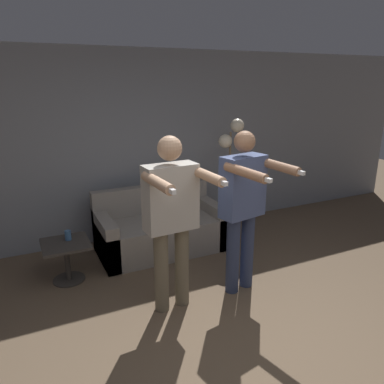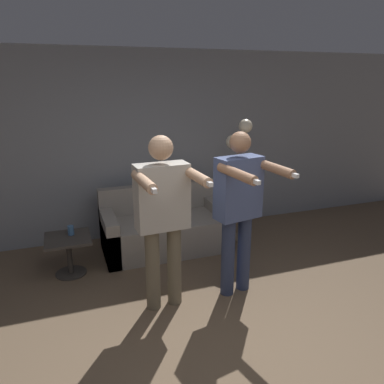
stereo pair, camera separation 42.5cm
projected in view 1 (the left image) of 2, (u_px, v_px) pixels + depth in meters
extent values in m
plane|color=brown|center=(252.00, 367.00, 2.97)|extent=(16.00, 16.00, 0.00)
cube|color=gray|center=(133.00, 147.00, 5.17)|extent=(10.00, 0.05, 2.60)
cube|color=gray|center=(161.00, 235.00, 4.95)|extent=(1.63, 0.83, 0.44)
cube|color=gray|center=(152.00, 198.00, 5.13)|extent=(1.63, 0.14, 0.38)
cube|color=gray|center=(106.00, 240.00, 4.62)|extent=(0.16, 0.83, 0.58)
cube|color=gray|center=(210.00, 221.00, 5.23)|extent=(0.16, 0.83, 0.58)
cylinder|color=#6B604C|center=(161.00, 271.00, 3.60)|extent=(0.14, 0.14, 0.83)
cylinder|color=#6B604C|center=(182.00, 266.00, 3.71)|extent=(0.14, 0.14, 0.83)
cube|color=#B7B2A8|center=(171.00, 198.00, 3.45)|extent=(0.51, 0.25, 0.62)
sphere|color=tan|center=(170.00, 148.00, 3.31)|extent=(0.23, 0.23, 0.23)
cylinder|color=tan|center=(157.00, 183.00, 3.06)|extent=(0.12, 0.51, 0.09)
cube|color=white|center=(171.00, 190.00, 2.85)|extent=(0.04, 0.12, 0.04)
cylinder|color=tan|center=(207.00, 176.00, 3.28)|extent=(0.12, 0.51, 0.09)
cube|color=white|center=(222.00, 183.00, 3.07)|extent=(0.04, 0.12, 0.04)
cylinder|color=#2D3856|center=(233.00, 255.00, 3.92)|extent=(0.14, 0.14, 0.84)
cylinder|color=#2D3856|center=(247.00, 250.00, 4.04)|extent=(0.14, 0.14, 0.84)
cube|color=#475684|center=(243.00, 187.00, 3.77)|extent=(0.50, 0.30, 0.63)
sphere|color=#9E7051|center=(245.00, 142.00, 3.64)|extent=(0.21, 0.21, 0.21)
cylinder|color=#9E7051|center=(245.00, 172.00, 3.39)|extent=(0.18, 0.51, 0.11)
cube|color=white|center=(266.00, 179.00, 3.20)|extent=(0.06, 0.13, 0.04)
cylinder|color=#9E7051|center=(278.00, 166.00, 3.64)|extent=(0.18, 0.51, 0.11)
cube|color=white|center=(299.00, 172.00, 3.45)|extent=(0.06, 0.13, 0.04)
ellipsoid|color=tan|center=(168.00, 177.00, 5.16)|extent=(0.34, 0.15, 0.17)
sphere|color=tan|center=(178.00, 172.00, 5.20)|extent=(0.11, 0.11, 0.11)
ellipsoid|color=tan|center=(156.00, 183.00, 5.12)|extent=(0.19, 0.04, 0.04)
cone|color=tan|center=(177.00, 170.00, 5.16)|extent=(0.03, 0.03, 0.03)
cone|color=tan|center=(176.00, 169.00, 5.20)|extent=(0.03, 0.03, 0.03)
cylinder|color=#756047|center=(228.00, 235.00, 5.45)|extent=(0.31, 0.31, 0.02)
cylinder|color=#756047|center=(229.00, 186.00, 5.24)|extent=(0.03, 0.03, 1.52)
sphere|color=#F4E5C1|center=(237.00, 125.00, 5.04)|extent=(0.18, 0.18, 0.18)
sphere|color=#F4E5C1|center=(225.00, 141.00, 5.02)|extent=(0.18, 0.18, 0.18)
cylinder|color=#38332D|center=(69.00, 279.00, 4.26)|extent=(0.36, 0.36, 0.02)
cylinder|color=#38332D|center=(67.00, 263.00, 4.20)|extent=(0.06, 0.06, 0.43)
cube|color=#38332D|center=(65.00, 244.00, 4.13)|extent=(0.51, 0.51, 0.03)
cylinder|color=#3D6693|center=(68.00, 235.00, 4.19)|extent=(0.07, 0.07, 0.11)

